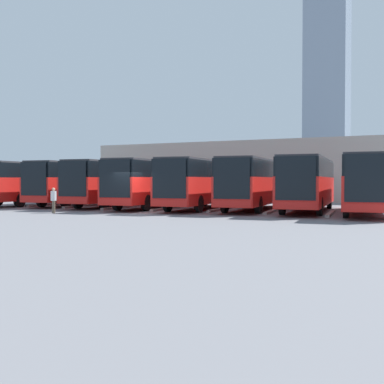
# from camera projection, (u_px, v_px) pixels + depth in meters

# --- Properties ---
(ground_plane) EXTENTS (600.00, 600.00, 0.00)m
(ground_plane) POSITION_uv_depth(u_px,v_px,m) (134.00, 213.00, 29.23)
(ground_plane) COLOR slate
(bus_0) EXTENTS (3.59, 12.12, 3.40)m
(bus_0) POSITION_uv_depth(u_px,v_px,m) (367.00, 182.00, 28.63)
(bus_0) COLOR red
(bus_0) RESTS_ON ground_plane
(curb_divider_0) EXTENTS (0.74, 5.02, 0.15)m
(curb_divider_0) POSITION_uv_depth(u_px,v_px,m) (330.00, 214.00, 27.88)
(curb_divider_0) COLOR #9E9E99
(curb_divider_0) RESTS_ON ground_plane
(bus_1) EXTENTS (3.59, 12.12, 3.40)m
(bus_1) POSITION_uv_depth(u_px,v_px,m) (308.00, 182.00, 30.89)
(bus_1) COLOR red
(bus_1) RESTS_ON ground_plane
(curb_divider_1) EXTENTS (0.74, 5.02, 0.15)m
(curb_divider_1) POSITION_uv_depth(u_px,v_px,m) (273.00, 211.00, 30.14)
(curb_divider_1) COLOR #9E9E99
(curb_divider_1) RESTS_ON ground_plane
(bus_2) EXTENTS (3.59, 12.12, 3.40)m
(bus_2) POSITION_uv_depth(u_px,v_px,m) (255.00, 182.00, 32.64)
(bus_2) COLOR red
(bus_2) RESTS_ON ground_plane
(curb_divider_2) EXTENTS (0.74, 5.02, 0.15)m
(curb_divider_2) POSITION_uv_depth(u_px,v_px,m) (220.00, 209.00, 31.89)
(curb_divider_2) COLOR #9E9E99
(curb_divider_2) RESTS_ON ground_plane
(bus_3) EXTENTS (3.59, 12.12, 3.40)m
(bus_3) POSITION_uv_depth(u_px,v_px,m) (202.00, 182.00, 33.67)
(bus_3) COLOR red
(bus_3) RESTS_ON ground_plane
(curb_divider_3) EXTENTS (0.74, 5.02, 0.15)m
(curb_divider_3) POSITION_uv_depth(u_px,v_px,m) (167.00, 208.00, 32.92)
(curb_divider_3) COLOR #9E9E99
(curb_divider_3) RESTS_ON ground_plane
(bus_4) EXTENTS (3.59, 12.12, 3.40)m
(bus_4) POSITION_uv_depth(u_px,v_px,m) (155.00, 182.00, 35.02)
(bus_4) COLOR red
(bus_4) RESTS_ON ground_plane
(curb_divider_4) EXTENTS (0.74, 5.02, 0.15)m
(curb_divider_4) POSITION_uv_depth(u_px,v_px,m) (120.00, 207.00, 34.27)
(curb_divider_4) COLOR #9E9E99
(curb_divider_4) RESTS_ON ground_plane
(bus_5) EXTENTS (3.59, 12.12, 3.40)m
(bus_5) POSITION_uv_depth(u_px,v_px,m) (117.00, 182.00, 37.03)
(bus_5) COLOR red
(bus_5) RESTS_ON ground_plane
(curb_divider_5) EXTENTS (0.74, 5.02, 0.15)m
(curb_divider_5) POSITION_uv_depth(u_px,v_px,m) (83.00, 206.00, 36.28)
(curb_divider_5) COLOR #9E9E99
(curb_divider_5) RESTS_ON ground_plane
(bus_6) EXTENTS (3.59, 12.12, 3.40)m
(bus_6) POSITION_uv_depth(u_px,v_px,m) (81.00, 182.00, 38.92)
(bus_6) COLOR red
(bus_6) RESTS_ON ground_plane
(curb_divider_6) EXTENTS (0.74, 5.02, 0.15)m
(curb_divider_6) POSITION_uv_depth(u_px,v_px,m) (49.00, 205.00, 38.17)
(curb_divider_6) COLOR #9E9E99
(curb_divider_6) RESTS_ON ground_plane
(bus_7) EXTENTS (3.59, 12.12, 3.40)m
(bus_7) POSITION_uv_depth(u_px,v_px,m) (39.00, 182.00, 39.73)
(bus_7) COLOR red
(bus_7) RESTS_ON ground_plane
(pedestrian) EXTENTS (0.49, 0.49, 1.56)m
(pedestrian) POSITION_uv_depth(u_px,v_px,m) (54.00, 199.00, 29.38)
(pedestrian) COLOR brown
(pedestrian) RESTS_ON ground_plane
(station_building) EXTENTS (33.11, 16.29, 5.86)m
(station_building) POSITION_uv_depth(u_px,v_px,m) (262.00, 172.00, 52.28)
(station_building) COLOR #A8A399
(station_building) RESTS_ON ground_plane
(office_tower) EXTENTS (15.54, 15.54, 74.70)m
(office_tower) POSITION_uv_depth(u_px,v_px,m) (327.00, 90.00, 184.22)
(office_tower) COLOR #7F8EA3
(office_tower) RESTS_ON ground_plane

